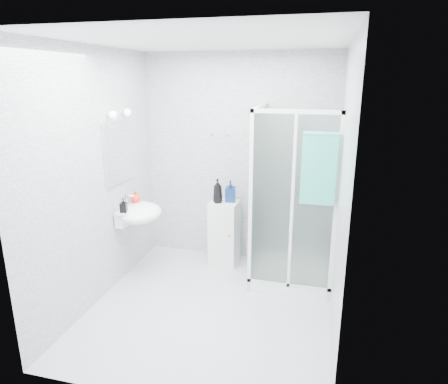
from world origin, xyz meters
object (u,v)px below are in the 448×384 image
(storage_cabinet, at_px, (224,233))
(soap_dispenser_black, at_px, (124,205))
(shower_enclosure, at_px, (285,245))
(soap_dispenser_orange, at_px, (136,197))
(shampoo_bottle_a, at_px, (218,191))
(shampoo_bottle_b, at_px, (230,191))
(wall_basin, at_px, (139,213))
(hand_towel, at_px, (319,167))

(storage_cabinet, xyz_separation_m, soap_dispenser_black, (-0.95, -0.78, 0.53))
(shower_enclosure, xyz_separation_m, soap_dispenser_orange, (-1.76, -0.16, 0.49))
(soap_dispenser_black, bearing_deg, soap_dispenser_orange, 94.48)
(storage_cabinet, bearing_deg, shampoo_bottle_a, -143.97)
(storage_cabinet, height_order, soap_dispenser_orange, soap_dispenser_orange)
(shampoo_bottle_b, bearing_deg, storage_cabinet, -153.47)
(shower_enclosure, bearing_deg, soap_dispenser_black, -163.75)
(wall_basin, bearing_deg, storage_cabinet, 34.25)
(shampoo_bottle_a, relative_size, soap_dispenser_black, 1.87)
(soap_dispenser_orange, bearing_deg, hand_towel, -6.50)
(wall_basin, height_order, shampoo_bottle_b, shampoo_bottle_b)
(storage_cabinet, relative_size, hand_towel, 1.15)
(wall_basin, distance_m, shampoo_bottle_a, 0.97)
(storage_cabinet, distance_m, soap_dispenser_black, 1.34)
(wall_basin, height_order, storage_cabinet, wall_basin)
(shower_enclosure, distance_m, hand_towel, 1.14)
(hand_towel, xyz_separation_m, soap_dispenser_orange, (-2.09, 0.24, -0.53))
(shower_enclosure, height_order, shampoo_bottle_b, shower_enclosure)
(wall_basin, xyz_separation_m, shampoo_bottle_b, (0.93, 0.62, 0.16))
(wall_basin, distance_m, soap_dispenser_orange, 0.23)
(shower_enclosure, relative_size, shampoo_bottle_b, 7.52)
(shampoo_bottle_a, bearing_deg, shampoo_bottle_b, 30.45)
(hand_towel, distance_m, shampoo_bottle_a, 1.43)
(shower_enclosure, relative_size, wall_basin, 3.57)
(hand_towel, height_order, shampoo_bottle_a, hand_towel)
(soap_dispenser_orange, height_order, soap_dispenser_black, soap_dispenser_black)
(storage_cabinet, xyz_separation_m, soap_dispenser_orange, (-0.97, -0.44, 0.53))
(shower_enclosure, distance_m, shampoo_bottle_a, 1.03)
(hand_towel, height_order, soap_dispenser_orange, hand_towel)
(soap_dispenser_orange, bearing_deg, soap_dispenser_black, -85.52)
(storage_cabinet, distance_m, hand_towel, 1.67)
(shampoo_bottle_b, xyz_separation_m, soap_dispenser_black, (-1.01, -0.81, -0.01))
(shower_enclosure, relative_size, shampoo_bottle_a, 6.70)
(shampoo_bottle_b, relative_size, soap_dispenser_black, 1.67)
(shampoo_bottle_b, bearing_deg, hand_towel, -34.02)
(shower_enclosure, height_order, storage_cabinet, shower_enclosure)
(shower_enclosure, xyz_separation_m, storage_cabinet, (-0.79, 0.27, -0.04))
(shampoo_bottle_b, distance_m, soap_dispenser_black, 1.30)
(wall_basin, height_order, hand_towel, hand_towel)
(wall_basin, distance_m, hand_towel, 2.09)
(shower_enclosure, bearing_deg, shampoo_bottle_b, 157.12)
(shampoo_bottle_b, bearing_deg, shampoo_bottle_a, -149.55)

